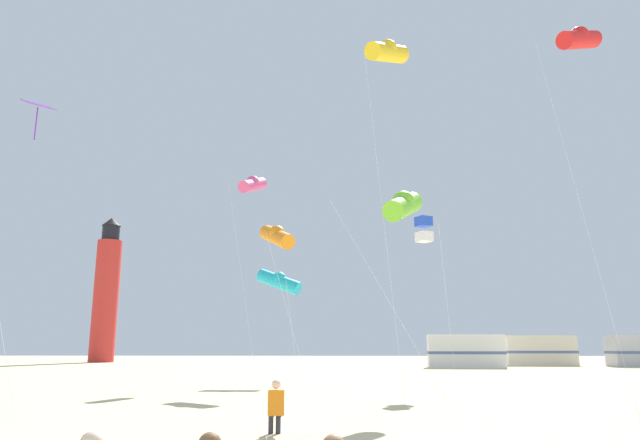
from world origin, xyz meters
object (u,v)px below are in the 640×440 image
kite_box_blue (424,229)px  kite_tube_lime (403,205)px  lighthouse_distant (106,293)px  rv_van_cream (540,351)px  kite_flyer_standing (276,406)px  kite_tube_cyan (279,281)px  kite_diamond_violet (35,115)px  kite_tube_scarlet (579,39)px  kite_tube_gold (387,52)px  rv_van_white (465,351)px  kite_tube_orange (277,236)px  kite_tube_rainbow (253,184)px

kite_box_blue → kite_tube_lime: 6.99m
lighthouse_distant → rv_van_cream: lighthouse_distant is taller
kite_flyer_standing → kite_box_blue: kite_box_blue is taller
kite_tube_cyan → rv_van_cream: kite_tube_cyan is taller
kite_diamond_violet → kite_tube_cyan: (6.42, 13.37, -3.80)m
kite_tube_scarlet → lighthouse_distant: lighthouse_distant is taller
rv_van_cream → kite_tube_lime: bearing=-109.8°
kite_tube_gold → kite_tube_scarlet: (7.52, 0.31, 0.59)m
kite_tube_lime → lighthouse_distant: bearing=121.7°
kite_flyer_standing → kite_tube_lime: 9.01m
rv_van_white → kite_tube_gold: bearing=-102.2°
lighthouse_distant → kite_tube_scarlet: bearing=-51.1°
kite_flyer_standing → kite_tube_cyan: size_ratio=0.20×
kite_tube_cyan → rv_van_cream: 35.22m
kite_flyer_standing → kite_tube_scarlet: bearing=-154.1°
kite_flyer_standing → lighthouse_distant: 59.59m
kite_tube_orange → kite_box_blue: size_ratio=0.99×
kite_box_blue → lighthouse_distant: bearing=127.3°
kite_tube_lime → kite_tube_cyan: kite_tube_lime is taller
kite_tube_rainbow → kite_tube_gold: kite_tube_gold is taller
kite_box_blue → rv_van_white: bearing=74.7°
kite_box_blue → lighthouse_distant: 51.08m
rv_van_white → lighthouse_distant: bearing=162.6°
kite_flyer_standing → rv_van_white: bearing=-117.8°
kite_tube_scarlet → rv_van_cream: size_ratio=2.17×
kite_flyer_standing → kite_tube_lime: size_ratio=0.16×
rv_van_cream → kite_diamond_violet: bearing=-121.3°
kite_tube_orange → kite_tube_cyan: 4.63m
kite_flyer_standing → kite_tube_orange: kite_tube_orange is taller
kite_flyer_standing → kite_tube_rainbow: (-3.47, 18.30, 10.18)m
kite_diamond_violet → rv_van_white: kite_diamond_violet is taller
rv_van_cream → kite_flyer_standing: bearing=-110.8°
kite_flyer_standing → kite_tube_orange: size_ratio=0.16×
kite_tube_gold → rv_van_white: size_ratio=2.08×
kite_flyer_standing → kite_tube_cyan: kite_tube_cyan is taller
kite_tube_scarlet → kite_tube_lime: (-7.30, -2.00, -7.13)m
kite_tube_gold → kite_tube_cyan: bearing=117.9°
kite_box_blue → lighthouse_distant: size_ratio=0.45×
kite_tube_lime → lighthouse_distant: lighthouse_distant is taller
kite_tube_orange → rv_van_white: (13.71, 25.53, -5.37)m
kite_tube_gold → kite_tube_rainbow: bearing=122.3°
kite_tube_rainbow → lighthouse_distant: lighthouse_distant is taller
kite_flyer_standing → kite_diamond_violet: 12.30m
kite_tube_rainbow → kite_tube_lime: bearing=-60.6°
kite_tube_orange → kite_diamond_violet: size_ratio=0.78×
kite_diamond_violet → rv_van_cream: kite_diamond_violet is taller
kite_box_blue → rv_van_white: 27.25m
kite_tube_scarlet → rv_van_white: size_ratio=2.17×
kite_tube_gold → lighthouse_distant: size_ratio=0.82×
kite_tube_rainbow → kite_tube_gold: size_ratio=0.84×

